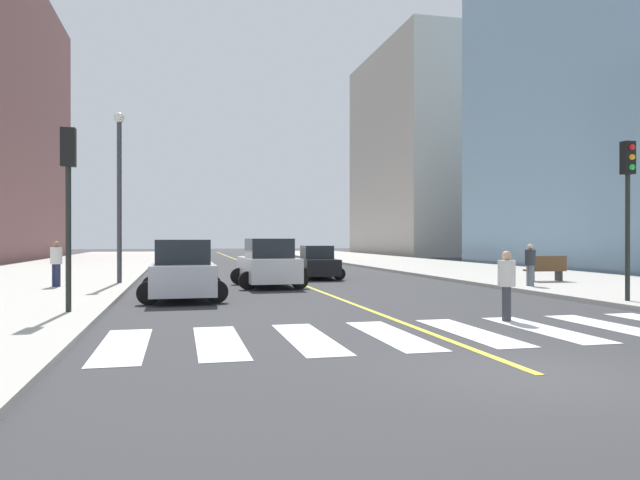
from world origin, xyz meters
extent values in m
plane|color=#333335|center=(0.00, 0.00, 0.00)|extent=(220.00, 220.00, 0.00)
cube|color=#B2ADA3|center=(12.20, 20.00, 0.07)|extent=(10.00, 120.00, 0.15)
cube|color=#B2ADA3|center=(-12.20, 20.00, 0.07)|extent=(10.00, 120.00, 0.15)
cube|color=silver|center=(-6.30, 4.00, 0.01)|extent=(0.90, 4.00, 0.01)
cube|color=silver|center=(-4.50, 4.00, 0.01)|extent=(0.90, 4.00, 0.01)
cube|color=silver|center=(-2.70, 4.00, 0.01)|extent=(0.90, 4.00, 0.01)
cube|color=silver|center=(-0.90, 4.00, 0.01)|extent=(0.90, 4.00, 0.01)
cube|color=silver|center=(0.90, 4.00, 0.01)|extent=(0.90, 4.00, 0.01)
cube|color=silver|center=(2.70, 4.00, 0.01)|extent=(0.90, 4.00, 0.01)
cube|color=silver|center=(4.50, 4.00, 0.01)|extent=(0.90, 4.00, 0.01)
cube|color=yellow|center=(0.00, 40.00, 0.01)|extent=(0.16, 80.00, 0.01)
cube|color=#B2ADA3|center=(27.33, 62.18, 12.63)|extent=(18.00, 24.00, 25.27)
cube|color=#B7B7BC|center=(-5.16, 12.56, 0.73)|extent=(2.05, 4.49, 0.96)
cube|color=#1E2328|center=(-5.16, 12.30, 1.60)|extent=(1.72, 2.25, 0.81)
cylinder|color=black|center=(-4.13, 13.96, 0.36)|extent=(0.73, 0.24, 0.72)
cylinder|color=black|center=(-6.20, 13.95, 0.36)|extent=(0.73, 0.24, 0.72)
cylinder|color=black|center=(-4.12, 11.18, 0.36)|extent=(0.73, 0.24, 0.72)
cylinder|color=black|center=(-6.19, 11.17, 0.36)|extent=(0.73, 0.24, 0.72)
cube|color=slate|center=(2.03, 39.38, 0.65)|extent=(1.92, 4.03, 0.85)
cube|color=#1E2328|center=(2.04, 39.62, 1.42)|extent=(1.58, 2.03, 0.72)
cylinder|color=black|center=(1.07, 38.18, 0.32)|extent=(0.65, 0.23, 0.64)
cylinder|color=black|center=(2.91, 38.12, 0.32)|extent=(0.65, 0.23, 0.64)
cylinder|color=black|center=(1.15, 40.64, 0.32)|extent=(0.65, 0.23, 0.64)
cylinder|color=black|center=(2.98, 40.58, 0.32)|extent=(0.65, 0.23, 0.64)
cube|color=black|center=(1.53, 21.55, 0.61)|extent=(1.85, 3.81, 0.80)
cube|color=#1E2328|center=(1.54, 21.77, 1.33)|extent=(1.50, 1.93, 0.68)
cylinder|color=black|center=(0.62, 20.43, 0.30)|extent=(0.61, 0.22, 0.61)
cylinder|color=black|center=(2.35, 20.35, 0.30)|extent=(0.61, 0.22, 0.61)
cylinder|color=black|center=(0.72, 22.74, 0.30)|extent=(0.61, 0.22, 0.61)
cylinder|color=black|center=(2.44, 22.67, 0.30)|extent=(0.61, 0.22, 0.61)
cube|color=silver|center=(-1.62, 17.20, 0.74)|extent=(2.19, 4.60, 0.97)
cube|color=#1E2328|center=(-1.61, 16.93, 1.62)|extent=(1.80, 2.32, 0.82)
cylinder|color=black|center=(-0.61, 18.64, 0.37)|extent=(0.74, 0.26, 0.74)
cylinder|color=black|center=(-2.71, 18.58, 0.37)|extent=(0.74, 0.26, 0.74)
cylinder|color=black|center=(-0.53, 15.82, 0.37)|extent=(0.74, 0.26, 0.74)
cylinder|color=black|center=(-2.63, 15.76, 0.37)|extent=(0.74, 0.26, 0.74)
cylinder|color=black|center=(7.99, 7.61, 2.07)|extent=(0.14, 0.14, 3.84)
cube|color=black|center=(7.99, 7.61, 4.49)|extent=(0.36, 0.28, 1.00)
sphere|color=red|center=(7.99, 7.43, 4.79)|extent=(0.18, 0.18, 0.18)
sphere|color=orange|center=(7.99, 7.43, 4.49)|extent=(0.18, 0.18, 0.18)
sphere|color=green|center=(7.99, 7.43, 4.19)|extent=(0.18, 0.18, 0.18)
cylinder|color=black|center=(-8.05, 8.58, 2.02)|extent=(0.14, 0.14, 3.75)
cube|color=black|center=(-8.05, 8.58, 4.40)|extent=(0.36, 0.28, 1.00)
sphere|color=red|center=(-8.05, 8.76, 4.70)|extent=(0.18, 0.18, 0.18)
sphere|color=orange|center=(-8.05, 8.76, 4.40)|extent=(0.18, 0.18, 0.18)
sphere|color=green|center=(-8.05, 8.76, 4.10)|extent=(0.18, 0.18, 0.18)
cube|color=brown|center=(10.50, 15.60, 0.63)|extent=(1.82, 0.65, 0.08)
cube|color=brown|center=(10.49, 15.36, 0.97)|extent=(1.80, 0.15, 0.60)
cube|color=#2D2D33|center=(9.83, 15.63, 0.37)|extent=(0.12, 0.48, 0.44)
cube|color=#2D2D33|center=(11.18, 15.56, 0.37)|extent=(0.12, 0.48, 0.44)
cylinder|color=#38383D|center=(2.57, 5.34, 0.43)|extent=(0.20, 0.20, 0.86)
cylinder|color=#38383D|center=(2.68, 5.48, 0.43)|extent=(0.20, 0.20, 0.86)
cylinder|color=beige|center=(2.63, 5.41, 1.18)|extent=(0.43, 0.43, 0.64)
sphere|color=tan|center=(2.63, 5.41, 1.62)|extent=(0.23, 0.23, 0.23)
cylinder|color=slate|center=(8.30, 13.38, 0.56)|extent=(0.19, 0.19, 0.83)
cylinder|color=slate|center=(8.32, 13.21, 0.56)|extent=(0.19, 0.19, 0.83)
cylinder|color=#2D2D33|center=(8.31, 13.29, 1.29)|extent=(0.41, 0.41, 0.62)
sphere|color=beige|center=(8.31, 13.29, 1.71)|extent=(0.22, 0.22, 0.22)
cylinder|color=#232847|center=(-10.03, 17.31, 0.59)|extent=(0.20, 0.20, 0.88)
cylinder|color=#232847|center=(-9.90, 17.19, 0.59)|extent=(0.20, 0.20, 0.88)
cylinder|color=beige|center=(-9.97, 17.25, 1.37)|extent=(0.44, 0.44, 0.66)
sphere|color=#936B4C|center=(-9.97, 17.25, 1.82)|extent=(0.24, 0.24, 0.24)
cylinder|color=#38383D|center=(-7.76, 18.87, 3.60)|extent=(0.20, 0.20, 6.89)
sphere|color=silver|center=(-7.76, 18.87, 7.19)|extent=(0.44, 0.44, 0.44)
camera|label=1|loc=(-5.25, -7.96, 2.05)|focal=33.67mm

